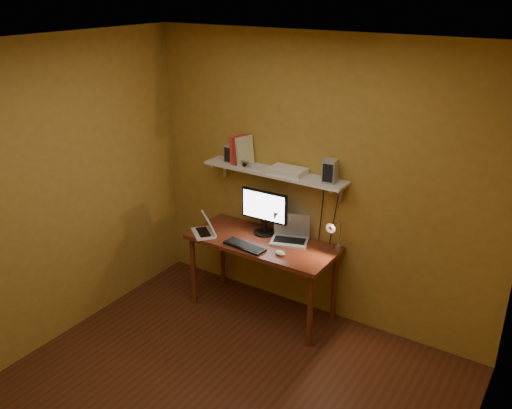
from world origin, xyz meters
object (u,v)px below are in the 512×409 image
Objects in this scene: wall_shelf at (274,173)px; keyboard at (245,246)px; mouse at (280,253)px; speaker_left at (231,154)px; monitor at (264,210)px; speaker_right at (330,171)px; desk_lamp at (335,232)px; router at (288,171)px; laptop at (291,234)px; desk at (262,249)px; netbook at (206,229)px; shelf_camera at (246,164)px.

keyboard is (-0.06, -0.39, -0.60)m from wall_shelf.
mouse is 1.07m from speaker_left.
monitor is 2.36× the size of speaker_right.
wall_shelf is 3.73× the size of desk_lamp.
speaker_right is 0.41m from router.
laptop is 0.45m from keyboard.
desk_lamp is 1.23m from speaker_left.
laptop is 0.94m from speaker_left.
desk is at bearing 154.30° from mouse.
speaker_right reaches higher than wall_shelf.
netbook is (-0.53, -0.16, 0.14)m from desk.
laptop is (0.28, 0.01, -0.17)m from monitor.
mouse is 0.89m from shelf_camera.
monitor reaches higher than desk.
monitor is at bearing 177.52° from speaker_right.
laptop is (0.21, 0.15, 0.15)m from desk.
keyboard is at bearing -169.70° from mouse.
desk is 0.36m from monitor.
speaker_left is 0.88× the size of speaker_right.
netbook is (-0.74, -0.31, -0.01)m from laptop.
netbook is 0.82× the size of keyboard.
router is (-0.07, 0.04, 0.58)m from laptop.
speaker_left is 1.68× the size of shelf_camera.
desk_lamp is at bearing -6.91° from router.
mouse reaches higher than desk.
wall_shelf is 7.90× the size of speaker_left.
monitor is 0.58m from netbook.
desk_lamp is at bearing -37.77° from speaker_right.
netbook is at bearing -146.10° from wall_shelf.
speaker_right is at bearing -12.36° from laptop.
shelf_camera reaches higher than monitor.
mouse is at bearing 39.34° from netbook.
netbook is at bearing -97.22° from speaker_left.
wall_shelf is at bearing 72.46° from netbook.
desk is at bearing 77.98° from keyboard.
desk is 6.96× the size of speaker_right.
monitor is at bearing 3.15° from shelf_camera.
netbook is 1.63× the size of speaker_right.
router is (0.61, 0.01, -0.06)m from speaker_left.
laptop is at bearing 104.95° from mouse.
shelf_camera is at bearing 87.11° from netbook.
keyboard is at bearing -155.98° from desk_lamp.
laptop reaches higher than keyboard.
desk_lamp is 1.03m from shelf_camera.
shelf_camera reaches higher than netbook.
speaker_right reaches higher than netbook.
wall_shelf is 3.55× the size of laptop.
laptop reaches higher than netbook.
laptop is 1.96× the size of speaker_right.
netbook reaches higher than keyboard.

